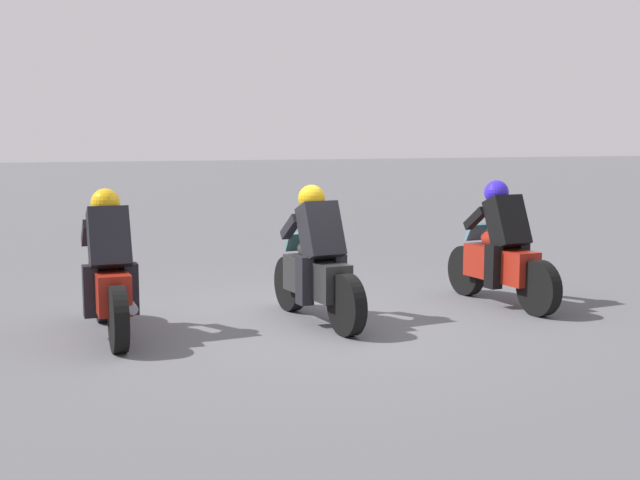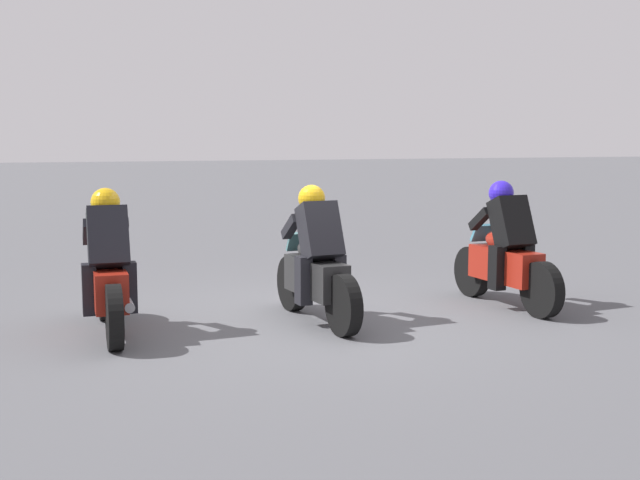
{
  "view_description": "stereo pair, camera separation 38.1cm",
  "coord_description": "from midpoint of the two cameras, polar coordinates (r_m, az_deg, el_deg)",
  "views": [
    {
      "loc": [
        -8.45,
        3.25,
        2.04
      ],
      "look_at": [
        0.03,
        -0.07,
        0.9
      ],
      "focal_mm": 46.75,
      "sensor_mm": 36.0,
      "label": 1
    },
    {
      "loc": [
        -8.58,
        2.89,
        2.04
      ],
      "look_at": [
        0.03,
        -0.07,
        0.9
      ],
      "focal_mm": 46.75,
      "sensor_mm": 36.0,
      "label": 2
    }
  ],
  "objects": [
    {
      "name": "ground_plane",
      "position": [
        9.28,
        -1.5,
        -5.57
      ],
      "size": [
        120.0,
        120.0,
        0.0
      ],
      "primitive_type": "plane",
      "color": "#515257"
    },
    {
      "name": "rider_lane_a",
      "position": [
        10.24,
        11.27,
        -0.95
      ],
      "size": [
        2.04,
        0.55,
        1.51
      ],
      "rotation": [
        0.0,
        0.0,
        0.07
      ],
      "color": "black",
      "rests_on": "ground_plane"
    },
    {
      "name": "rider_lane_b",
      "position": [
        9.1,
        -1.42,
        -1.82
      ],
      "size": [
        2.04,
        0.56,
        1.51
      ],
      "rotation": [
        0.0,
        0.0,
        0.09
      ],
      "color": "black",
      "rests_on": "ground_plane"
    },
    {
      "name": "rider_lane_c",
      "position": [
        8.79,
        -15.44,
        -2.4
      ],
      "size": [
        2.04,
        0.54,
        1.51
      ],
      "rotation": [
        0.0,
        0.0,
        -0.02
      ],
      "color": "black",
      "rests_on": "ground_plane"
    }
  ]
}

